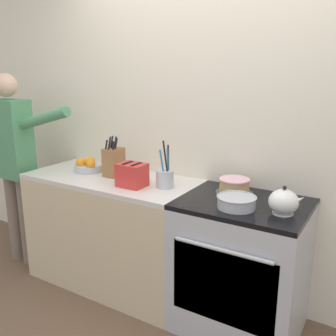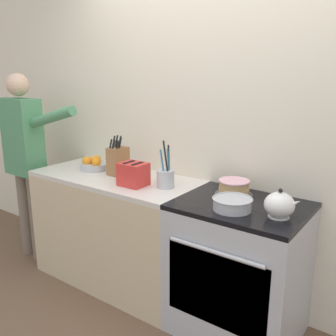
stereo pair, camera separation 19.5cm
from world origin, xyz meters
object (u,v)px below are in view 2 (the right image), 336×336
(stove_range, at_px, (238,269))
(person_baker, at_px, (25,152))
(mixing_bowl, at_px, (232,204))
(utensil_crock, at_px, (166,178))
(layer_cake, at_px, (234,188))
(fruit_bowl, at_px, (94,164))
(tea_kettle, at_px, (280,205))
(toaster, at_px, (133,174))
(knife_block, at_px, (118,161))

(stove_range, xyz_separation_m, person_baker, (-1.97, -0.16, 0.54))
(mixing_bowl, xyz_separation_m, utensil_crock, (-0.57, 0.12, 0.03))
(stove_range, relative_size, layer_cake, 3.61)
(layer_cake, distance_m, mixing_bowl, 0.27)
(stove_range, relative_size, fruit_bowl, 3.78)
(utensil_crock, bearing_deg, stove_range, 0.24)
(stove_range, relative_size, tea_kettle, 4.31)
(stove_range, relative_size, person_baker, 0.54)
(utensil_crock, bearing_deg, person_baker, -173.77)
(fruit_bowl, bearing_deg, layer_cake, 3.71)
(layer_cake, distance_m, utensil_crock, 0.47)
(fruit_bowl, height_order, toaster, toaster)
(layer_cake, relative_size, fruit_bowl, 1.05)
(tea_kettle, distance_m, toaster, 1.04)
(mixing_bowl, distance_m, knife_block, 1.08)
(knife_block, bearing_deg, stove_range, -2.58)
(tea_kettle, relative_size, mixing_bowl, 0.87)
(utensil_crock, xyz_separation_m, fruit_bowl, (-0.75, 0.05, -0.03))
(mixing_bowl, xyz_separation_m, fruit_bowl, (-1.32, 0.17, 0.01))
(stove_range, distance_m, toaster, 0.95)
(knife_block, xyz_separation_m, person_baker, (-0.91, -0.20, -0.01))
(layer_cake, xyz_separation_m, utensil_crock, (-0.46, -0.13, 0.02))
(stove_range, height_order, tea_kettle, tea_kettle)
(knife_block, bearing_deg, toaster, -27.20)
(stove_range, bearing_deg, toaster, -172.99)
(tea_kettle, bearing_deg, person_baker, -177.87)
(toaster, bearing_deg, tea_kettle, 1.32)
(stove_range, distance_m, tea_kettle, 0.58)
(toaster, bearing_deg, utensil_crock, 23.92)
(fruit_bowl, height_order, person_baker, person_baker)
(stove_range, relative_size, knife_block, 2.84)
(knife_block, relative_size, utensil_crock, 0.92)
(layer_cake, height_order, utensil_crock, utensil_crock)
(utensil_crock, distance_m, fruit_bowl, 0.76)
(knife_block, height_order, fruit_bowl, knife_block)
(tea_kettle, bearing_deg, utensil_crock, 175.18)
(knife_block, height_order, toaster, knife_block)
(mixing_bowl, xyz_separation_m, person_baker, (-1.97, -0.03, 0.06))
(stove_range, relative_size, toaster, 4.34)
(knife_block, relative_size, toaster, 1.53)
(tea_kettle, xyz_separation_m, mixing_bowl, (-0.26, -0.05, -0.03))
(layer_cake, xyz_separation_m, fruit_bowl, (-1.21, -0.08, -0.00))
(toaster, xyz_separation_m, person_baker, (-1.19, -0.06, 0.02))
(mixing_bowl, relative_size, fruit_bowl, 1.01)
(layer_cake, relative_size, tea_kettle, 1.19)
(toaster, bearing_deg, mixing_bowl, -1.94)
(person_baker, bearing_deg, knife_block, 18.65)
(utensil_crock, relative_size, person_baker, 0.20)
(knife_block, xyz_separation_m, fruit_bowl, (-0.26, -0.00, -0.07))
(stove_range, bearing_deg, layer_cake, 132.71)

